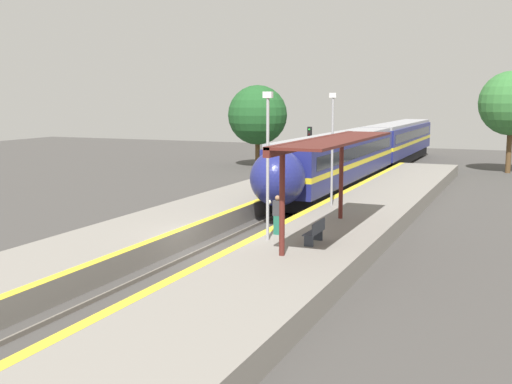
{
  "coord_description": "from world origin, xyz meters",
  "views": [
    {
      "loc": [
        11.7,
        -23.09,
        6.45
      ],
      "look_at": [
        0.55,
        3.0,
        2.23
      ],
      "focal_mm": 45.0,
      "sensor_mm": 36.0,
      "label": 1
    }
  ],
  "objects_px": {
    "lamppost_mid": "(332,142)",
    "railway_signal": "(309,152)",
    "person_waiting": "(278,214)",
    "lamppost_near": "(268,157)",
    "platform_bench": "(316,232)",
    "train": "(371,149)"
  },
  "relations": [
    {
      "from": "lamppost_mid",
      "to": "lamppost_near",
      "type": "bearing_deg",
      "value": -90.0
    },
    {
      "from": "lamppost_near",
      "to": "lamppost_mid",
      "type": "relative_size",
      "value": 1.0
    },
    {
      "from": "person_waiting",
      "to": "lamppost_near",
      "type": "bearing_deg",
      "value": -89.41
    },
    {
      "from": "platform_bench",
      "to": "lamppost_near",
      "type": "xyz_separation_m",
      "value": [
        -1.93,
        -0.15,
        2.82
      ]
    },
    {
      "from": "person_waiting",
      "to": "lamppost_mid",
      "type": "xyz_separation_m",
      "value": [
        0.01,
        7.67,
        2.45
      ]
    },
    {
      "from": "railway_signal",
      "to": "lamppost_near",
      "type": "xyz_separation_m",
      "value": [
        4.5,
        -18.62,
        1.44
      ]
    },
    {
      "from": "lamppost_mid",
      "to": "train",
      "type": "bearing_deg",
      "value": 97.12
    },
    {
      "from": "platform_bench",
      "to": "person_waiting",
      "type": "relative_size",
      "value": 0.95
    },
    {
      "from": "railway_signal",
      "to": "person_waiting",
      "type": "bearing_deg",
      "value": -75.63
    },
    {
      "from": "platform_bench",
      "to": "train",
      "type": "bearing_deg",
      "value": 98.84
    },
    {
      "from": "railway_signal",
      "to": "platform_bench",
      "type": "bearing_deg",
      "value": -70.81
    },
    {
      "from": "railway_signal",
      "to": "lamppost_mid",
      "type": "xyz_separation_m",
      "value": [
        4.5,
        -9.84,
        1.44
      ]
    },
    {
      "from": "railway_signal",
      "to": "train",
      "type": "bearing_deg",
      "value": 77.46
    },
    {
      "from": "person_waiting",
      "to": "railway_signal",
      "type": "xyz_separation_m",
      "value": [
        -4.49,
        17.52,
        1.01
      ]
    },
    {
      "from": "lamppost_near",
      "to": "train",
      "type": "bearing_deg",
      "value": 94.9
    },
    {
      "from": "platform_bench",
      "to": "lamppost_mid",
      "type": "relative_size",
      "value": 0.27
    },
    {
      "from": "train",
      "to": "railway_signal",
      "type": "xyz_separation_m",
      "value": [
        -2.09,
        -9.41,
        0.43
      ]
    },
    {
      "from": "lamppost_near",
      "to": "person_waiting",
      "type": "bearing_deg",
      "value": 90.59
    },
    {
      "from": "person_waiting",
      "to": "platform_bench",
      "type": "bearing_deg",
      "value": -26.32
    },
    {
      "from": "train",
      "to": "lamppost_near",
      "type": "height_order",
      "value": "lamppost_near"
    },
    {
      "from": "lamppost_mid",
      "to": "railway_signal",
      "type": "bearing_deg",
      "value": 114.57
    },
    {
      "from": "platform_bench",
      "to": "person_waiting",
      "type": "distance_m",
      "value": 2.2
    }
  ]
}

